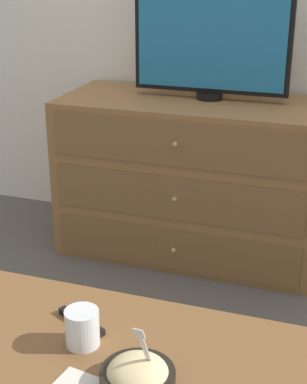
# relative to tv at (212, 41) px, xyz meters

# --- Properties ---
(ground_plane) EXTENTS (12.00, 12.00, 0.00)m
(ground_plane) POSITION_rel_tv_xyz_m (0.02, 0.25, -0.99)
(ground_plane) COLOR #56514C
(dresser) EXTENTS (1.19, 0.55, 0.74)m
(dresser) POSITION_rel_tv_xyz_m (-0.06, -0.05, -0.62)
(dresser) COLOR olive
(dresser) RESTS_ON ground_plane
(tv) EXTENTS (0.69, 0.12, 0.48)m
(tv) POSITION_rel_tv_xyz_m (0.00, 0.00, 0.00)
(tv) COLOR black
(tv) RESTS_ON dresser
(coffee_table) EXTENTS (0.99, 0.64, 0.41)m
(coffee_table) POSITION_rel_tv_xyz_m (0.10, -1.46, -0.63)
(coffee_table) COLOR brown
(coffee_table) RESTS_ON ground_plane
(takeout_bowl) EXTENTS (0.18, 0.18, 0.19)m
(takeout_bowl) POSITION_rel_tv_xyz_m (0.20, -1.50, -0.55)
(takeout_bowl) COLOR black
(takeout_bowl) RESTS_ON coffee_table
(drink_cup) EXTENTS (0.09, 0.09, 0.10)m
(drink_cup) POSITION_rel_tv_xyz_m (0.02, -1.40, -0.54)
(drink_cup) COLOR white
(drink_cup) RESTS_ON coffee_table
(remote_control) EXTENTS (0.16, 0.09, 0.02)m
(remote_control) POSITION_rel_tv_xyz_m (-0.02, -1.32, -0.57)
(remote_control) COLOR black
(remote_control) RESTS_ON coffee_table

